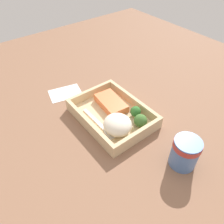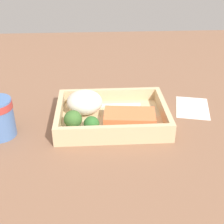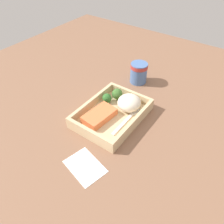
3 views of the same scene
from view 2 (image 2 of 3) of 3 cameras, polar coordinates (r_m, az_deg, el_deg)
The scene contains 9 objects.
ground_plane at distance 75.80cm, azimuth 0.00°, elevation -2.43°, with size 160.00×160.00×2.00cm, color brown.
takeout_tray at distance 74.96cm, azimuth 0.00°, elevation -1.39°, with size 26.06×19.26×1.20cm, color #CFB385.
tray_rim at distance 73.86cm, azimuth 0.00°, elevation 0.06°, with size 26.06×19.26×3.17cm.
salmon_fillet at distance 72.08cm, azimuth 3.22°, elevation -1.07°, with size 11.78×6.73×2.59cm, color #E97341.
mashed_potatoes at distance 75.84cm, azimuth -5.04°, elevation 1.81°, with size 8.67×8.41×5.57cm, color silver.
broccoli_floret_1 at distance 70.22cm, azimuth -7.16°, elevation -1.37°, with size 4.11×4.11×4.26cm.
broccoli_floret_2 at distance 68.59cm, azimuth -3.76°, elevation -2.21°, with size 3.46×3.46×3.72cm.
fork at distance 79.44cm, azimuth -1.21°, elevation 1.20°, with size 15.81×2.21×0.44cm.
receipt_slip at distance 83.85cm, azimuth 14.48°, elevation 0.80°, with size 8.20×11.55×0.24cm, color white.
Camera 2 is at (3.85, 64.10, 39.29)cm, focal length 50.00 mm.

